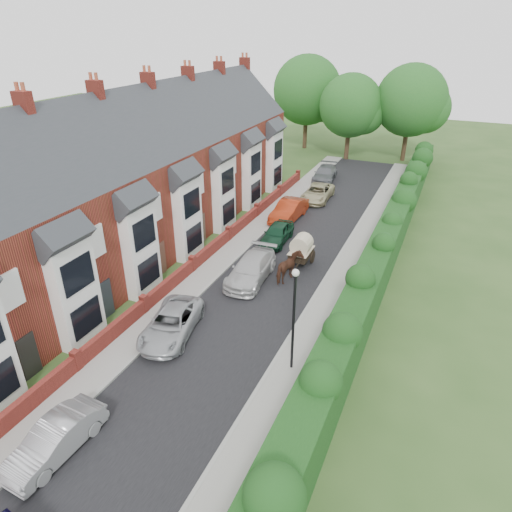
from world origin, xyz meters
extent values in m
plane|color=#2D4C1E|center=(0.00, 0.00, 0.00)|extent=(140.00, 140.00, 0.00)
cube|color=black|center=(-0.50, 11.00, 0.01)|extent=(6.00, 58.00, 0.02)
cube|color=gray|center=(3.60, 11.00, 0.06)|extent=(2.20, 58.00, 0.12)
cube|color=gray|center=(-4.35, 11.00, 0.06)|extent=(1.70, 58.00, 0.12)
cube|color=#989893|center=(2.55, 11.00, 0.07)|extent=(0.18, 58.00, 0.13)
cube|color=#989893|center=(-3.55, 11.00, 0.07)|extent=(0.18, 58.00, 0.13)
cube|color=#113712|center=(5.40, 11.00, 1.25)|extent=(1.50, 58.00, 2.50)
cube|color=maroon|center=(-11.00, 10.00, 3.25)|extent=(8.00, 40.00, 6.50)
cube|color=#2D3035|center=(-11.00, 10.00, 6.50)|extent=(8.00, 40.20, 8.00)
cube|color=#3F2D2D|center=(-6.96, -1.00, 1.05)|extent=(0.08, 0.90, 2.10)
cube|color=white|center=(-6.95, -1.10, 4.40)|extent=(0.12, 1.20, 1.60)
cube|color=white|center=(-6.65, 1.90, 2.60)|extent=(0.70, 2.40, 5.20)
cube|color=black|center=(-6.28, 1.90, 1.40)|extent=(0.06, 1.80, 1.60)
cube|color=black|center=(-6.28, 1.90, 3.80)|extent=(0.06, 1.80, 1.60)
cube|color=#2D3035|center=(-6.80, 1.90, 5.60)|extent=(1.70, 2.60, 1.70)
cube|color=#3F2D2D|center=(-6.96, 4.00, 1.05)|extent=(0.08, 0.90, 2.10)
cube|color=white|center=(-6.95, 3.90, 4.40)|extent=(0.12, 1.20, 1.60)
cube|color=white|center=(-6.65, 6.90, 2.60)|extent=(0.70, 2.40, 5.20)
cube|color=black|center=(-6.28, 6.90, 1.40)|extent=(0.06, 1.80, 1.60)
cube|color=black|center=(-6.28, 6.90, 3.80)|extent=(0.06, 1.80, 1.60)
cube|color=#2D3035|center=(-6.80, 6.90, 5.60)|extent=(1.70, 2.60, 1.70)
cube|color=#3F2D2D|center=(-6.96, 9.00, 1.05)|extent=(0.08, 0.90, 2.10)
cube|color=white|center=(-6.95, 8.90, 4.40)|extent=(0.12, 1.20, 1.60)
cube|color=white|center=(-6.65, 11.90, 2.60)|extent=(0.70, 2.40, 5.20)
cube|color=black|center=(-6.28, 11.90, 1.40)|extent=(0.06, 1.80, 1.60)
cube|color=black|center=(-6.28, 11.90, 3.80)|extent=(0.06, 1.80, 1.60)
cube|color=#2D3035|center=(-6.80, 11.90, 5.60)|extent=(1.70, 2.60, 1.70)
cube|color=#3F2D2D|center=(-6.96, 14.00, 1.05)|extent=(0.08, 0.90, 2.10)
cube|color=white|center=(-6.95, 13.90, 4.40)|extent=(0.12, 1.20, 1.60)
cube|color=white|center=(-6.65, 16.90, 2.60)|extent=(0.70, 2.40, 5.20)
cube|color=black|center=(-6.28, 16.90, 1.40)|extent=(0.06, 1.80, 1.60)
cube|color=black|center=(-6.28, 16.90, 3.80)|extent=(0.06, 1.80, 1.60)
cube|color=#2D3035|center=(-6.80, 16.90, 5.60)|extent=(1.70, 2.60, 1.70)
cube|color=#3F2D2D|center=(-6.96, 19.00, 1.05)|extent=(0.08, 0.90, 2.10)
cube|color=white|center=(-6.95, 18.90, 4.40)|extent=(0.12, 1.20, 1.60)
cube|color=white|center=(-6.65, 21.90, 2.60)|extent=(0.70, 2.40, 5.20)
cube|color=black|center=(-6.28, 21.90, 1.40)|extent=(0.06, 1.80, 1.60)
cube|color=black|center=(-6.28, 21.90, 3.80)|extent=(0.06, 1.80, 1.60)
cube|color=#2D3035|center=(-6.80, 21.90, 5.60)|extent=(1.70, 2.60, 1.70)
cube|color=#3F2D2D|center=(-6.96, 24.00, 1.05)|extent=(0.08, 0.90, 2.10)
cube|color=white|center=(-6.95, 23.90, 4.40)|extent=(0.12, 1.20, 1.60)
cube|color=white|center=(-6.65, 26.90, 2.60)|extent=(0.70, 2.40, 5.20)
cube|color=black|center=(-6.28, 26.90, 1.40)|extent=(0.06, 1.80, 1.60)
cube|color=black|center=(-6.28, 26.90, 3.80)|extent=(0.06, 1.80, 1.60)
cube|color=#2D3035|center=(-6.80, 26.90, 5.60)|extent=(1.70, 2.60, 1.70)
cube|color=#3F2D2D|center=(-6.96, 29.00, 1.05)|extent=(0.08, 0.90, 2.10)
cube|color=white|center=(-6.95, 28.90, 4.40)|extent=(0.12, 1.20, 1.60)
cube|color=maroon|center=(-11.00, 5.00, 10.30)|extent=(0.90, 0.50, 1.60)
cylinder|color=#9A472E|center=(-11.20, 5.00, 11.25)|extent=(0.20, 0.20, 0.50)
cylinder|color=#9A472E|center=(-10.80, 5.00, 11.25)|extent=(0.20, 0.20, 0.50)
cube|color=maroon|center=(-11.00, 10.00, 10.30)|extent=(0.90, 0.50, 1.60)
cylinder|color=#9A472E|center=(-11.20, 10.00, 11.25)|extent=(0.20, 0.20, 0.50)
cylinder|color=#9A472E|center=(-10.80, 10.00, 11.25)|extent=(0.20, 0.20, 0.50)
cube|color=maroon|center=(-11.00, 15.00, 10.30)|extent=(0.90, 0.50, 1.60)
cylinder|color=#9A472E|center=(-11.20, 15.00, 11.25)|extent=(0.20, 0.20, 0.50)
cylinder|color=#9A472E|center=(-10.80, 15.00, 11.25)|extent=(0.20, 0.20, 0.50)
cube|color=maroon|center=(-11.00, 20.00, 10.30)|extent=(0.90, 0.50, 1.60)
cylinder|color=#9A472E|center=(-11.20, 20.00, 11.25)|extent=(0.20, 0.20, 0.50)
cylinder|color=#9A472E|center=(-10.80, 20.00, 11.25)|extent=(0.20, 0.20, 0.50)
cube|color=maroon|center=(-11.00, 25.00, 10.30)|extent=(0.90, 0.50, 1.60)
cylinder|color=#9A472E|center=(-11.20, 25.00, 11.25)|extent=(0.20, 0.20, 0.50)
cylinder|color=#9A472E|center=(-10.80, 25.00, 11.25)|extent=(0.20, 0.20, 0.50)
cube|color=maroon|center=(-11.00, 30.00, 10.30)|extent=(0.90, 0.50, 1.60)
cylinder|color=#9A472E|center=(-11.20, 30.00, 11.25)|extent=(0.20, 0.20, 0.50)
cylinder|color=#9A472E|center=(-10.80, 30.00, 11.25)|extent=(0.20, 0.20, 0.50)
cube|color=maroon|center=(-5.35, -2.50, 0.45)|extent=(0.30, 4.70, 0.90)
cube|color=maroon|center=(-5.35, 2.50, 0.45)|extent=(0.30, 4.70, 0.90)
cube|color=maroon|center=(-5.35, 7.50, 0.45)|extent=(0.30, 4.70, 0.90)
cube|color=maroon|center=(-5.35, 12.50, 0.45)|extent=(0.30, 4.70, 0.90)
cube|color=maroon|center=(-5.35, 17.50, 0.45)|extent=(0.30, 4.70, 0.90)
cube|color=maroon|center=(-5.35, 22.50, 0.45)|extent=(0.30, 4.70, 0.90)
cube|color=maroon|center=(-5.35, 27.50, 0.45)|extent=(0.30, 4.70, 0.90)
cube|color=maroon|center=(-5.35, 0.00, 0.55)|extent=(0.35, 0.35, 1.10)
cube|color=maroon|center=(-5.35, 5.00, 0.55)|extent=(0.35, 0.35, 1.10)
cube|color=maroon|center=(-5.35, 10.00, 0.55)|extent=(0.35, 0.35, 1.10)
cube|color=maroon|center=(-5.35, 15.00, 0.55)|extent=(0.35, 0.35, 1.10)
cube|color=maroon|center=(-5.35, 20.00, 0.55)|extent=(0.35, 0.35, 1.10)
cube|color=maroon|center=(-5.35, 25.00, 0.55)|extent=(0.35, 0.35, 1.10)
cube|color=maroon|center=(-5.35, 30.00, 0.55)|extent=(0.35, 0.35, 1.10)
cylinder|color=black|center=(3.40, 4.00, 2.40)|extent=(0.12, 0.12, 4.80)
cylinder|color=black|center=(3.40, 4.00, 4.85)|extent=(0.20, 0.20, 0.10)
sphere|color=silver|center=(3.40, 4.00, 5.00)|extent=(0.32, 0.32, 0.32)
cylinder|color=#332316|center=(-3.00, 40.00, 2.38)|extent=(0.50, 0.50, 4.75)
sphere|color=#1B531E|center=(-3.00, 40.00, 5.89)|extent=(6.80, 6.80, 6.80)
sphere|color=#1B531E|center=(-1.64, 40.30, 5.23)|extent=(4.76, 4.76, 4.76)
cylinder|color=#332316|center=(3.00, 42.00, 2.62)|extent=(0.50, 0.50, 5.25)
sphere|color=#1B531E|center=(3.00, 42.00, 6.51)|extent=(7.60, 7.60, 7.60)
sphere|color=#1B531E|center=(4.52, 42.30, 5.78)|extent=(5.32, 5.32, 5.32)
cylinder|color=#332316|center=(-9.00, 43.00, 2.75)|extent=(0.50, 0.50, 5.50)
sphere|color=#1B531E|center=(-9.00, 43.00, 6.82)|extent=(8.00, 8.00, 8.00)
sphere|color=#1B531E|center=(-7.40, 43.30, 6.05)|extent=(5.60, 5.60, 5.60)
imported|color=#A09FA4|center=(-2.86, -3.68, 0.65)|extent=(1.58, 4.02, 1.30)
imported|color=#A8ABAF|center=(-2.97, 4.00, 0.65)|extent=(3.09, 5.05, 1.31)
imported|color=#BBBBBB|center=(-1.60, 10.60, 0.73)|extent=(2.35, 5.13, 1.45)
imported|color=#103721|center=(-2.11, 16.20, 0.68)|extent=(1.75, 4.02, 1.35)
imported|color=#972910|center=(-2.80, 20.48, 0.77)|extent=(1.87, 4.77, 1.55)
imported|color=tan|center=(-2.02, 25.67, 0.65)|extent=(2.30, 4.76, 1.31)
imported|color=slate|center=(-2.99, 31.27, 0.70)|extent=(2.49, 5.02, 1.40)
imported|color=#48281A|center=(0.55, 11.40, 0.88)|extent=(1.27, 2.21, 1.76)
cube|color=black|center=(0.55, 13.63, 0.81)|extent=(1.14, 1.90, 0.47)
cylinder|color=#BDB093|center=(0.55, 13.63, 1.47)|extent=(1.23, 1.19, 1.23)
cube|color=#BDB093|center=(0.55, 13.63, 1.04)|extent=(1.25, 1.95, 0.04)
cylinder|color=black|center=(-0.07, 14.20, 0.43)|extent=(0.08, 0.85, 0.85)
cylinder|color=black|center=(1.16, 14.20, 0.43)|extent=(0.08, 0.85, 0.85)
cylinder|color=black|center=(0.22, 12.58, 0.85)|extent=(0.06, 1.71, 0.06)
cylinder|color=black|center=(0.88, 12.58, 0.85)|extent=(0.06, 1.71, 0.06)
camera|label=1|loc=(8.42, -11.31, 14.03)|focal=32.00mm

